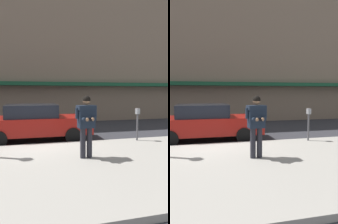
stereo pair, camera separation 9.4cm
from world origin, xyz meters
TOP-DOWN VIEW (x-y plane):
  - ground_plane at (0.00, 0.00)m, footprint 80.00×80.00m
  - sidewalk at (1.00, -2.85)m, footprint 32.00×5.30m
  - curb_paint_line at (1.00, 0.05)m, footprint 28.00×0.12m
  - storefront_facade at (1.00, 8.49)m, footprint 28.00×4.70m
  - parked_sedan_mid at (-0.23, 0.92)m, footprint 4.51×1.95m
  - man_texting_on_phone at (1.11, -2.35)m, footprint 0.65×0.60m
  - parking_meter at (3.67, -0.60)m, footprint 0.12×0.18m

SIDE VIEW (x-z plane):
  - ground_plane at x=0.00m, z-range 0.00..0.00m
  - curb_paint_line at x=1.00m, z-range 0.00..0.01m
  - sidewalk at x=1.00m, z-range 0.00..0.14m
  - parked_sedan_mid at x=-0.23m, z-range 0.02..1.56m
  - parking_meter at x=3.67m, z-range 0.33..1.60m
  - man_texting_on_phone at x=1.11m, z-range 0.35..2.15m
  - storefront_facade at x=1.00m, z-range -0.01..14.78m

